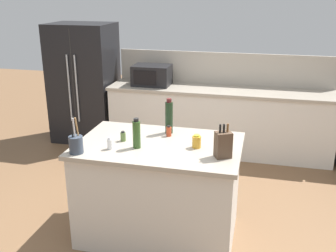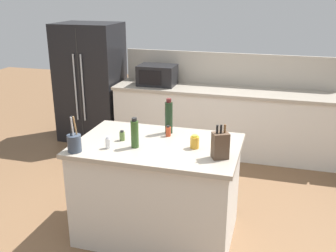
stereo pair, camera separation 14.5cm
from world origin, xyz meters
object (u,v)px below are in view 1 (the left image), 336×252
at_px(spice_jar_oregano, 123,136).
at_px(honey_jar, 197,142).
at_px(olive_oil_bottle, 137,134).
at_px(microwave, 152,75).
at_px(salt_shaker, 110,144).
at_px(knife_block, 223,144).
at_px(utensil_crock, 76,144).
at_px(wine_bottle, 169,117).
at_px(spice_jar_paprika, 169,131).
at_px(refrigerator, 84,83).

xyz_separation_m(spice_jar_oregano, honey_jar, (0.68, 0.00, 0.01)).
bearing_deg(honey_jar, olive_oil_bottle, -165.95).
bearing_deg(microwave, salt_shaker, -82.66).
distance_m(microwave, spice_jar_oregano, 2.24).
bearing_deg(knife_block, utensil_crock, 161.89).
bearing_deg(wine_bottle, microwave, 110.66).
height_order(wine_bottle, spice_jar_paprika, wine_bottle).
bearing_deg(microwave, utensil_crock, -88.52).
relative_size(knife_block, utensil_crock, 0.91).
relative_size(wine_bottle, honey_jar, 2.86).
distance_m(olive_oil_bottle, honey_jar, 0.53).
height_order(olive_oil_bottle, spice_jar_oregano, olive_oil_bottle).
distance_m(spice_jar_paprika, salt_shaker, 0.61).
xyz_separation_m(knife_block, utensil_crock, (-1.22, -0.21, -0.03)).
bearing_deg(refrigerator, salt_shaker, -60.34).
bearing_deg(salt_shaker, refrigerator, 119.66).
bearing_deg(spice_jar_oregano, refrigerator, 122.73).
relative_size(utensil_crock, spice_jar_oregano, 3.37).
xyz_separation_m(microwave, olive_oil_bottle, (0.53, -2.34, -0.02)).
distance_m(microwave, olive_oil_bottle, 2.40).
distance_m(utensil_crock, wine_bottle, 0.94).
bearing_deg(utensil_crock, salt_shaker, 31.06).
relative_size(microwave, salt_shaker, 4.98).
height_order(refrigerator, spice_jar_oregano, refrigerator).
relative_size(olive_oil_bottle, wine_bottle, 0.79).
distance_m(refrigerator, salt_shaker, 2.85).
bearing_deg(utensil_crock, microwave, 91.48).
relative_size(microwave, utensil_crock, 1.67).
xyz_separation_m(refrigerator, knife_block, (2.39, -2.41, 0.16)).
bearing_deg(spice_jar_oregano, knife_block, -9.19).
xyz_separation_m(olive_oil_bottle, spice_jar_paprika, (0.21, 0.35, -0.08)).
relative_size(wine_bottle, salt_shaker, 3.21).
bearing_deg(spice_jar_oregano, honey_jar, 0.26).
bearing_deg(honey_jar, refrigerator, 133.41).
height_order(olive_oil_bottle, honey_jar, olive_oil_bottle).
xyz_separation_m(refrigerator, spice_jar_oregano, (1.46, -2.26, 0.09)).
bearing_deg(refrigerator, wine_bottle, -47.10).
relative_size(refrigerator, spice_jar_oregano, 18.85).
xyz_separation_m(olive_oil_bottle, honey_jar, (0.51, 0.13, -0.07)).
xyz_separation_m(knife_block, salt_shaker, (-0.98, -0.06, -0.06)).
bearing_deg(spice_jar_oregano, spice_jar_paprika, 30.58).
height_order(spice_jar_paprika, salt_shaker, salt_shaker).
bearing_deg(spice_jar_paprika, wine_bottle, 102.55).
relative_size(honey_jar, spice_jar_paprika, 1.15).
distance_m(utensil_crock, spice_jar_oregano, 0.46).
bearing_deg(knife_block, wine_bottle, 113.22).
height_order(utensil_crock, olive_oil_bottle, utensil_crock).
height_order(honey_jar, spice_jar_paprika, honey_jar).
relative_size(knife_block, honey_jar, 2.41).
relative_size(utensil_crock, spice_jar_paprika, 3.05).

